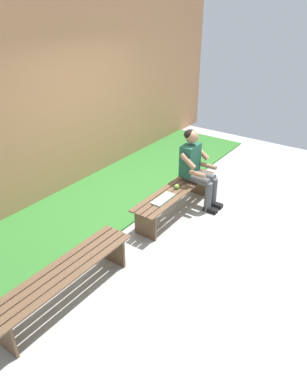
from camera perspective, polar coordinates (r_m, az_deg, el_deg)
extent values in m
cube|color=#9E9E99|center=(4.46, 6.63, -13.74)|extent=(10.00, 7.00, 0.04)
cube|color=#2D6B28|center=(5.64, -14.17, -3.96)|extent=(9.00, 1.91, 0.03)
cube|color=#B27A51|center=(6.00, -16.71, 13.23)|extent=(9.50, 0.24, 2.99)
cube|color=brown|center=(5.49, 2.10, 0.77)|extent=(1.76, 0.09, 0.02)
cube|color=brown|center=(5.44, 3.01, 0.48)|extent=(1.76, 0.09, 0.02)
cube|color=brown|center=(5.39, 3.93, 0.18)|extent=(1.76, 0.09, 0.02)
cube|color=brown|center=(5.34, 4.87, -0.13)|extent=(1.76, 0.09, 0.02)
cube|color=brown|center=(6.10, 7.23, 1.36)|extent=(0.03, 0.36, 0.40)
cube|color=brown|center=(4.98, -1.30, -5.21)|extent=(0.03, 0.36, 0.40)
cube|color=brown|center=(4.12, -15.57, -11.17)|extent=(1.81, 0.09, 0.02)
cube|color=brown|center=(4.05, -14.60, -11.76)|extent=(1.81, 0.09, 0.02)
cube|color=brown|center=(3.99, -13.59, -12.37)|extent=(1.81, 0.09, 0.02)
cube|color=brown|center=(3.93, -12.55, -13.00)|extent=(1.81, 0.09, 0.02)
cube|color=brown|center=(4.56, -6.42, -9.04)|extent=(0.03, 0.36, 0.40)
cube|color=brown|center=(3.87, -22.84, -20.12)|extent=(0.03, 0.36, 0.40)
cube|color=#1E513D|center=(5.63, 5.84, 5.12)|extent=(0.34, 0.20, 0.50)
sphere|color=#936B4C|center=(5.48, 6.13, 8.73)|extent=(0.20, 0.20, 0.20)
ellipsoid|color=black|center=(5.49, 5.87, 9.09)|extent=(0.20, 0.19, 0.15)
cylinder|color=#4C4C4C|center=(5.72, 7.91, 2.63)|extent=(0.13, 0.40, 0.13)
cylinder|color=#4C4C4C|center=(5.58, 7.03, 1.97)|extent=(0.13, 0.40, 0.13)
cylinder|color=#4C4C4C|center=(5.75, 9.49, -0.08)|extent=(0.11, 0.11, 0.49)
cube|color=black|center=(5.84, 9.85, -2.06)|extent=(0.10, 0.22, 0.07)
cylinder|color=#4C4C4C|center=(5.61, 8.66, -0.81)|extent=(0.11, 0.11, 0.49)
cube|color=black|center=(5.69, 9.04, -2.82)|extent=(0.10, 0.22, 0.07)
cylinder|color=#936B4C|center=(5.74, 7.63, 6.24)|extent=(0.08, 0.28, 0.23)
cylinder|color=#936B4C|center=(5.72, 8.78, 4.10)|extent=(0.07, 0.26, 0.07)
cylinder|color=#936B4C|center=(5.40, 5.49, 4.88)|extent=(0.08, 0.28, 0.23)
cylinder|color=#936B4C|center=(5.43, 7.03, 2.84)|extent=(0.07, 0.26, 0.07)
sphere|color=#72B738|center=(5.41, 3.72, 0.87)|extent=(0.08, 0.08, 0.08)
cube|color=white|center=(5.20, 2.16, -0.66)|extent=(0.20, 0.15, 0.02)
cube|color=white|center=(5.05, 0.87, -1.60)|extent=(0.20, 0.15, 0.02)
cube|color=#33724C|center=(5.12, 1.52, -1.21)|extent=(0.41, 0.16, 0.01)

